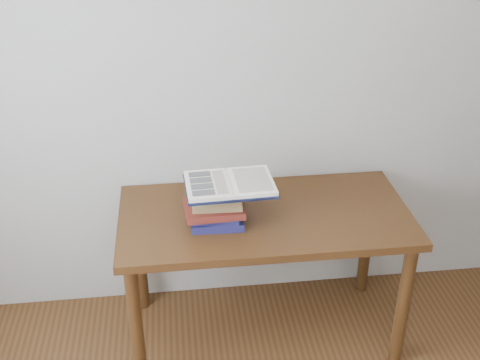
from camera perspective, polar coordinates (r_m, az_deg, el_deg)
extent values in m
cube|color=#A7A69E|center=(2.83, -0.64, 10.84)|extent=(3.50, 0.04, 2.60)
cube|color=#422310|center=(2.77, 2.37, -3.50)|extent=(1.33, 0.67, 0.04)
cylinder|color=#422310|center=(2.75, -9.80, -13.64)|extent=(0.06, 0.06, 0.68)
cylinder|color=#422310|center=(2.92, 15.19, -11.41)|extent=(0.06, 0.06, 0.68)
cylinder|color=#422310|center=(3.17, -9.51, -6.96)|extent=(0.06, 0.06, 0.68)
cylinder|color=#422310|center=(3.32, 11.93, -5.42)|extent=(0.06, 0.06, 0.68)
cube|color=#1A1A4E|center=(2.68, -2.20, -3.79)|extent=(0.24, 0.18, 0.04)
cube|color=#1A1A4E|center=(2.65, -2.31, -3.39)|extent=(0.22, 0.16, 0.03)
cube|color=maroon|center=(2.64, -2.48, -2.72)|extent=(0.26, 0.19, 0.03)
cube|color=tan|center=(2.63, -2.20, -2.08)|extent=(0.22, 0.15, 0.03)
cube|color=tan|center=(2.60, -2.29, -1.72)|extent=(0.21, 0.16, 0.03)
cube|color=tan|center=(2.61, -2.30, -0.83)|extent=(0.24, 0.16, 0.03)
cube|color=black|center=(2.58, -0.98, -0.57)|extent=(0.39, 0.28, 0.01)
cube|color=white|center=(2.56, -3.10, -0.47)|extent=(0.19, 0.26, 0.02)
cube|color=white|center=(2.59, 1.11, -0.13)|extent=(0.19, 0.26, 0.02)
cylinder|color=white|center=(2.58, -0.99, -0.33)|extent=(0.02, 0.25, 0.01)
cube|color=black|center=(2.63, -3.86, 0.55)|extent=(0.10, 0.05, 0.00)
cube|color=black|center=(2.58, -3.74, -0.01)|extent=(0.10, 0.05, 0.00)
cube|color=black|center=(2.53, -3.61, -0.60)|extent=(0.10, 0.05, 0.00)
cube|color=black|center=(2.49, -3.47, -1.21)|extent=(0.10, 0.05, 0.00)
cube|color=beige|center=(2.57, -1.89, -0.18)|extent=(0.06, 0.21, 0.00)
cube|color=beige|center=(2.58, 1.19, 0.07)|extent=(0.15, 0.22, 0.00)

